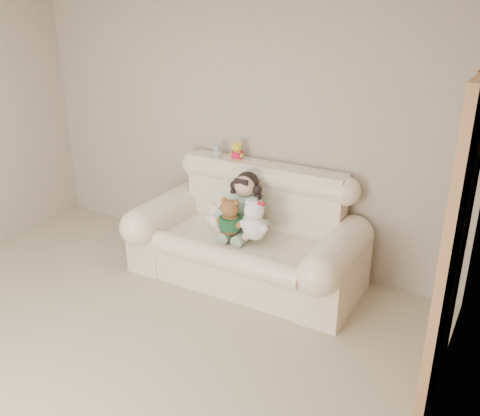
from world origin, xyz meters
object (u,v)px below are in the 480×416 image
Objects in this scene: sofa at (245,228)px; brown_teddy at (230,213)px; white_cat at (255,216)px; cream_teddy at (215,213)px; seated_child at (245,203)px.

brown_teddy is (-0.07, -0.14, 0.19)m from sofa.
white_cat reaches higher than brown_teddy.
brown_teddy reaches higher than cream_teddy.
sofa is at bearing 138.43° from white_cat.
cream_teddy is at bearing -160.40° from sofa.
white_cat is (0.23, 0.02, 0.02)m from brown_teddy.
cream_teddy is (-0.21, -0.17, -0.08)m from seated_child.
seated_child is at bearing 81.65° from brown_teddy.
sofa is 0.28m from white_cat.
cream_teddy is at bearing -131.10° from seated_child.
white_cat is at bearing 5.28° from cream_teddy.
cream_teddy is (-0.19, 0.05, -0.06)m from brown_teddy.
brown_teddy is (-0.03, -0.22, -0.02)m from seated_child.
cream_teddy is (-0.42, 0.03, -0.07)m from white_cat.
seated_child reaches higher than white_cat.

